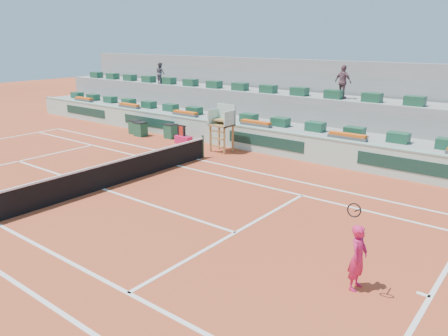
{
  "coord_description": "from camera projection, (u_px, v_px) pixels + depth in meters",
  "views": [
    {
      "loc": [
        13.52,
        -9.63,
        5.6
      ],
      "look_at": [
        4.0,
        2.5,
        1.0
      ],
      "focal_mm": 35.0,
      "sensor_mm": 36.0,
      "label": 1
    }
  ],
  "objects": [
    {
      "name": "ground",
      "position": [
        103.0,
        189.0,
        16.87
      ],
      "size": [
        90.0,
        90.0,
        0.0
      ],
      "primitive_type": "plane",
      "color": "#A33C1F",
      "rests_on": "ground"
    },
    {
      "name": "seating_tier_lower",
      "position": [
        258.0,
        130.0,
        24.76
      ],
      "size": [
        36.0,
        4.0,
        1.2
      ],
      "primitive_type": "cube",
      "color": "gray",
      "rests_on": "ground"
    },
    {
      "name": "seating_tier_upper",
      "position": [
        273.0,
        114.0,
        25.77
      ],
      "size": [
        36.0,
        2.4,
        2.6
      ],
      "primitive_type": "cube",
      "color": "gray",
      "rests_on": "ground"
    },
    {
      "name": "stadium_back_wall",
      "position": [
        287.0,
        96.0,
        26.71
      ],
      "size": [
        36.0,
        0.4,
        4.4
      ],
      "primitive_type": "cube",
      "color": "gray",
      "rests_on": "ground"
    },
    {
      "name": "player_bag",
      "position": [
        183.0,
        140.0,
        24.05
      ],
      "size": [
        0.98,
        0.43,
        0.43
      ],
      "primitive_type": "cube",
      "color": "#D31B57",
      "rests_on": "ground"
    },
    {
      "name": "spectator_left",
      "position": [
        160.0,
        73.0,
        29.7
      ],
      "size": [
        0.82,
        0.72,
        1.43
      ],
      "primitive_type": "imported",
      "rotation": [
        0.0,
        0.0,
        2.85
      ],
      "color": "#545360",
      "rests_on": "seating_tier_upper"
    },
    {
      "name": "spectator_mid",
      "position": [
        343.0,
        82.0,
        22.31
      ],
      "size": [
        1.07,
        0.68,
        1.7
      ],
      "primitive_type": "imported",
      "rotation": [
        0.0,
        0.0,
        2.85
      ],
      "color": "#754E56",
      "rests_on": "seating_tier_upper"
    },
    {
      "name": "court_lines",
      "position": [
        103.0,
        189.0,
        16.86
      ],
      "size": [
        23.89,
        11.09,
        0.01
      ],
      "color": "white",
      "rests_on": "ground"
    },
    {
      "name": "tennis_net",
      "position": [
        102.0,
        176.0,
        16.72
      ],
      "size": [
        0.1,
        11.97,
        1.1
      ],
      "color": "black",
      "rests_on": "ground"
    },
    {
      "name": "advertising_hoarding",
      "position": [
        235.0,
        136.0,
        23.08
      ],
      "size": [
        36.0,
        0.34,
        1.26
      ],
      "color": "#AAD6C4",
      "rests_on": "ground"
    },
    {
      "name": "umpire_chair",
      "position": [
        223.0,
        122.0,
        22.08
      ],
      "size": [
        1.1,
        0.9,
        2.4
      ],
      "color": "olive",
      "rests_on": "ground"
    },
    {
      "name": "seat_row_lower",
      "position": [
        249.0,
        118.0,
        23.85
      ],
      "size": [
        32.9,
        0.6,
        0.44
      ],
      "color": "#194C32",
      "rests_on": "seating_tier_lower"
    },
    {
      "name": "seat_row_upper",
      "position": [
        268.0,
        89.0,
        24.88
      ],
      "size": [
        32.9,
        0.6,
        0.44
      ],
      "color": "#194C32",
      "rests_on": "seating_tier_upper"
    },
    {
      "name": "flower_planters",
      "position": [
        218.0,
        118.0,
        24.16
      ],
      "size": [
        26.8,
        0.36,
        0.28
      ],
      "color": "#525252",
      "rests_on": "seating_tier_lower"
    },
    {
      "name": "drink_cooler_a",
      "position": [
        170.0,
        131.0,
        25.32
      ],
      "size": [
        0.66,
        0.57,
        0.84
      ],
      "color": "#1A4F35",
      "rests_on": "ground"
    },
    {
      "name": "drink_cooler_b",
      "position": [
        140.0,
        129.0,
        25.89
      ],
      "size": [
        0.7,
        0.6,
        0.84
      ],
      "color": "#1A4F35",
      "rests_on": "ground"
    },
    {
      "name": "drink_cooler_c",
      "position": [
        135.0,
        127.0,
        26.49
      ],
      "size": [
        0.64,
        0.55,
        0.84
      ],
      "color": "#1A4F35",
      "rests_on": "ground"
    },
    {
      "name": "towel_rack",
      "position": [
        181.0,
        133.0,
        24.0
      ],
      "size": [
        0.66,
        0.11,
        1.03
      ],
      "color": "black",
      "rests_on": "ground"
    },
    {
      "name": "tennis_player",
      "position": [
        358.0,
        257.0,
        9.96
      ],
      "size": [
        0.38,
        0.85,
        2.28
      ],
      "color": "#D31B57",
      "rests_on": "ground"
    }
  ]
}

